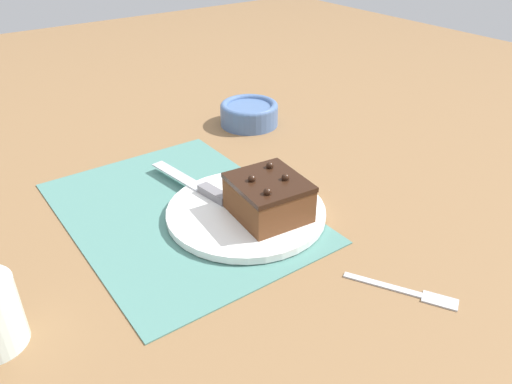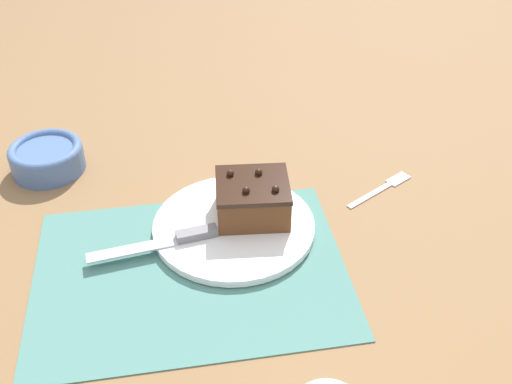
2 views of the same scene
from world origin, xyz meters
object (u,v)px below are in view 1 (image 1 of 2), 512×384
object	(u,v)px
cake_plate	(246,212)
serving_knife	(201,187)
dessert_fork	(410,292)
chocolate_cake	(268,197)
small_bowl	(249,113)

from	to	relation	value
cake_plate	serving_knife	xyz separation A→B (m)	(-0.09, -0.03, 0.01)
cake_plate	dessert_fork	bearing A→B (deg)	14.45
chocolate_cake	small_bowl	bearing A→B (deg)	149.14
small_bowl	dessert_fork	size ratio (longest dim) A/B	0.95
serving_knife	small_bowl	xyz separation A→B (m)	(-0.22, 0.25, 0.01)
chocolate_cake	small_bowl	xyz separation A→B (m)	(-0.35, 0.21, -0.02)
chocolate_cake	serving_knife	bearing A→B (deg)	-159.51
cake_plate	small_bowl	bearing A→B (deg)	144.05
cake_plate	serving_knife	distance (m)	0.10
serving_knife	dessert_fork	size ratio (longest dim) A/B	1.46
chocolate_cake	cake_plate	bearing A→B (deg)	-149.81
serving_knife	small_bowl	distance (m)	0.33
serving_knife	dessert_fork	bearing A→B (deg)	-83.02
chocolate_cake	dessert_fork	xyz separation A→B (m)	(0.24, 0.05, -0.04)
cake_plate	dessert_fork	world-z (taller)	cake_plate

